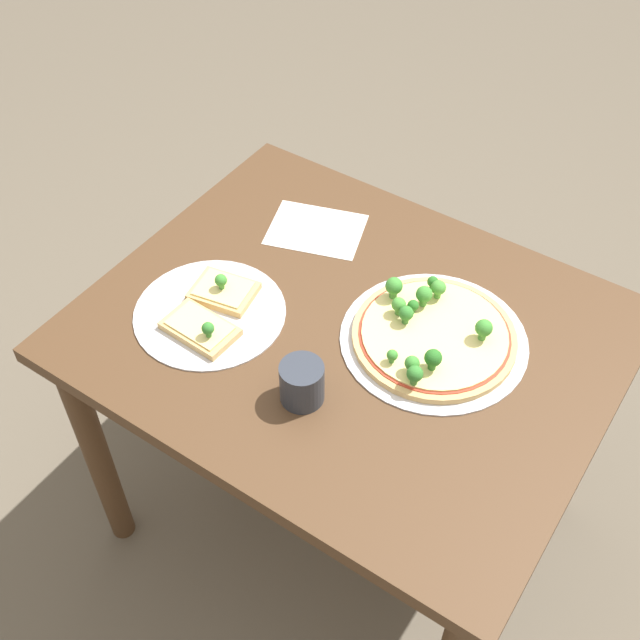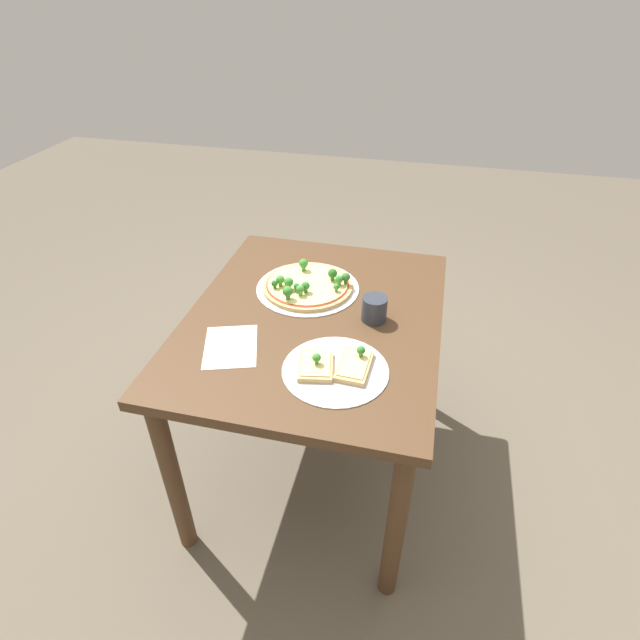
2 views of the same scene
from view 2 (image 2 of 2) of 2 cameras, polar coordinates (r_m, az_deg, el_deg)
The scene contains 6 objects.
ground_plane at distance 2.21m, azimuth -0.53°, elevation -15.60°, with size 8.00×8.00×0.00m, color brown.
dining_table at distance 1.75m, azimuth -0.65°, elevation -2.36°, with size 1.04×0.85×0.75m.
pizza_tray_whole at distance 1.82m, azimuth -1.42°, elevation 4.00°, with size 0.38×0.38×0.07m.
pizza_tray_slice at distance 1.46m, azimuth 1.78°, elevation -5.41°, with size 0.31×0.31×0.06m.
drinking_cup at distance 1.65m, azimuth 6.23°, elevation 1.28°, with size 0.08×0.08×0.09m, color #2D333D.
paper_menu at distance 1.57m, azimuth -10.17°, elevation -2.98°, with size 0.21×0.16×0.00m, color white.
Camera 2 is at (-1.34, -0.34, 1.73)m, focal length 28.00 mm.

